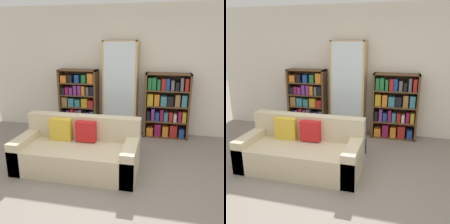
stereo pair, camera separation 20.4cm
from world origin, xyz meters
TOP-DOWN VIEW (x-y plane):
  - ground_plane at (0.00, 0.00)m, footprint 16.00×16.00m
  - wall_back at (0.00, 2.54)m, footprint 6.60×0.06m
  - couch at (-0.57, 0.63)m, footprint 1.90×0.89m
  - bookshelf_left at (-1.13, 2.33)m, footprint 0.85×0.32m
  - display_cabinet at (-0.19, 2.32)m, footprint 0.71×0.36m
  - bookshelf_right at (0.78, 2.33)m, footprint 0.91×0.32m
  - wine_bottle at (0.32, 1.39)m, footprint 0.08×0.08m

SIDE VIEW (x-z plane):
  - ground_plane at x=0.00m, z-range 0.00..0.00m
  - wine_bottle at x=0.32m, z-range -0.03..0.31m
  - couch at x=-0.57m, z-range -0.12..0.68m
  - bookshelf_right at x=0.78m, z-range -0.02..1.33m
  - bookshelf_left at x=-1.13m, z-range -0.02..1.36m
  - display_cabinet at x=-0.19m, z-range 0.00..1.99m
  - wall_back at x=0.00m, z-range 0.00..2.70m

